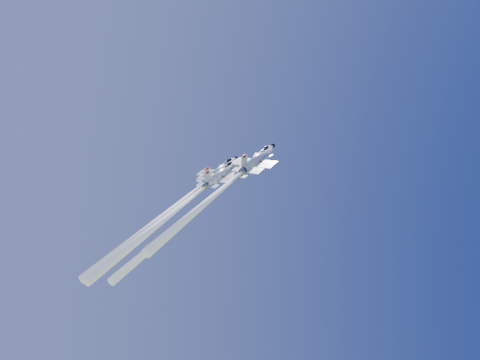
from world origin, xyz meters
name	(u,v)px	position (x,y,z in m)	size (l,w,h in m)	color
jet_lead	(205,202)	(-9.28, -2.29, 97.60)	(35.01, 26.46, 39.66)	white
jet_left	(179,203)	(-14.84, -1.05, 97.05)	(33.79, 25.22, 37.74)	white
jet_right	(225,186)	(-7.71, -9.40, 99.57)	(31.34, 23.03, 34.38)	white
jet_slot	(180,207)	(-16.71, -7.88, 94.68)	(31.18, 23.20, 34.71)	white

